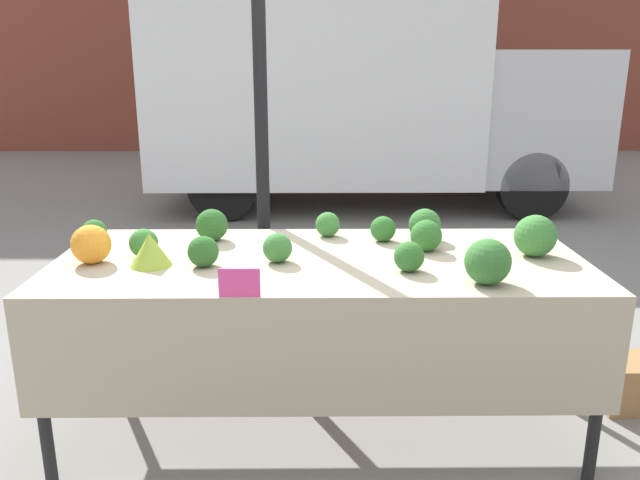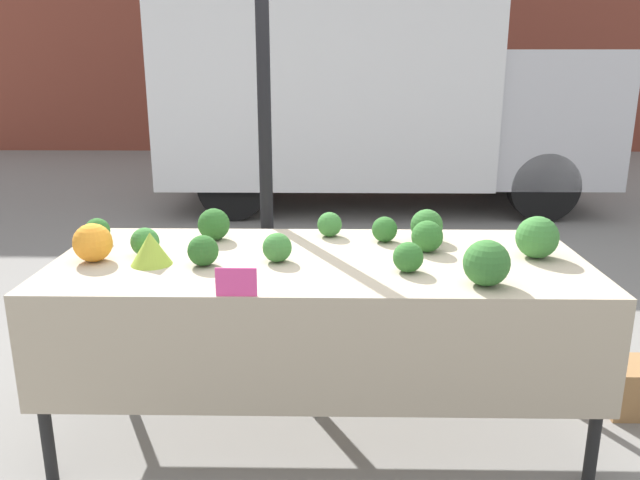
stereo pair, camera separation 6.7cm
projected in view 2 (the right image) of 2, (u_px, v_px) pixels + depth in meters
name	position (u px, v px, depth m)	size (l,w,h in m)	color
ground_plane	(320.00, 424.00, 2.96)	(40.00, 40.00, 0.00)	gray
tent_pole	(264.00, 116.00, 3.21)	(0.07, 0.07, 2.78)	black
parked_truck	(369.00, 98.00, 7.31)	(5.02, 2.02, 2.36)	white
market_table	(320.00, 282.00, 2.69)	(2.30, 0.98, 0.83)	tan
orange_cauliflower	(93.00, 243.00, 2.66)	(0.17, 0.17, 0.17)	orange
romanesco_head	(151.00, 248.00, 2.62)	(0.17, 0.17, 0.14)	#93B238
broccoli_head_0	(408.00, 257.00, 2.53)	(0.12, 0.12, 0.12)	#2D6628
broccoli_head_1	(537.00, 237.00, 2.71)	(0.18, 0.18, 0.18)	#387533
broccoli_head_2	(427.00, 236.00, 2.80)	(0.14, 0.14, 0.14)	#2D6628
broccoli_head_3	(203.00, 251.00, 2.61)	(0.13, 0.13, 0.13)	#285B23
broccoli_head_4	(385.00, 229.00, 2.96)	(0.12, 0.12, 0.12)	#2D6628
broccoli_head_5	(330.00, 224.00, 3.05)	(0.12, 0.12, 0.12)	#387533
broccoli_head_6	(145.00, 242.00, 2.75)	(0.13, 0.13, 0.13)	#387533
broccoli_head_7	(214.00, 224.00, 2.99)	(0.15, 0.15, 0.15)	#285B23
broccoli_head_8	(277.00, 248.00, 2.66)	(0.13, 0.13, 0.13)	#387533
broccoli_head_9	(487.00, 263.00, 2.37)	(0.18, 0.18, 0.18)	#336B2D
broccoli_head_10	(427.00, 225.00, 2.97)	(0.15, 0.15, 0.15)	#336B2D
broccoli_head_11	(97.00, 231.00, 2.94)	(0.12, 0.12, 0.12)	#2D6628
price_sign	(236.00, 282.00, 2.26)	(0.15, 0.01, 0.11)	#EF4793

